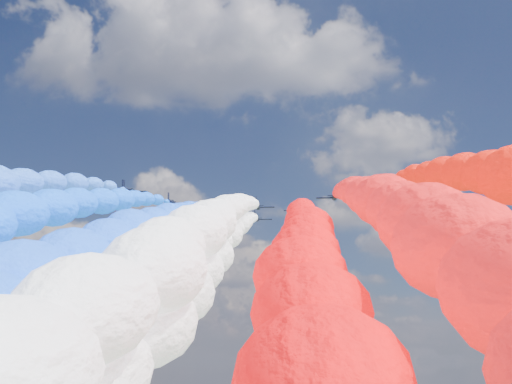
# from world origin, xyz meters

# --- Properties ---
(jet_0) EXTENTS (8.52, 11.48, 4.42)m
(jet_0) POSITION_xyz_m (-26.30, -5.86, 95.21)
(jet_0) COLOR black
(jet_1) EXTENTS (8.84, 11.71, 4.42)m
(jet_1) POSITION_xyz_m (-19.43, 4.64, 95.21)
(jet_1) COLOR black
(trail_1) EXTENTS (6.80, 120.40, 41.53)m
(trail_1) POSITION_xyz_m (-19.43, -56.74, 76.98)
(trail_1) COLOR #0F56FD
(jet_2) EXTENTS (8.54, 11.50, 4.42)m
(jet_2) POSITION_xyz_m (-9.31, 13.65, 95.21)
(jet_2) COLOR black
(trail_2) EXTENTS (6.80, 120.40, 41.53)m
(trail_2) POSITION_xyz_m (-9.31, -47.72, 76.98)
(trail_2) COLOR blue
(jet_3) EXTENTS (8.34, 11.36, 4.42)m
(jet_3) POSITION_xyz_m (-0.12, 9.52, 95.21)
(jet_3) COLOR black
(trail_3) EXTENTS (6.80, 120.40, 41.53)m
(trail_3) POSITION_xyz_m (-0.12, -51.85, 76.98)
(trail_3) COLOR white
(jet_4) EXTENTS (8.21, 11.26, 4.42)m
(jet_4) POSITION_xyz_m (-1.28, 22.26, 95.21)
(jet_4) COLOR black
(trail_4) EXTENTS (6.80, 120.40, 41.53)m
(trail_4) POSITION_xyz_m (-1.28, -39.12, 76.98)
(trail_4) COLOR silver
(jet_5) EXTENTS (8.82, 11.69, 4.42)m
(jet_5) POSITION_xyz_m (10.08, 13.39, 95.21)
(jet_5) COLOR black
(trail_5) EXTENTS (6.80, 120.40, 41.53)m
(trail_5) POSITION_xyz_m (10.08, -47.98, 76.98)
(trail_5) COLOR red
(jet_6) EXTENTS (8.42, 11.41, 4.42)m
(jet_6) POSITION_xyz_m (17.49, 1.93, 95.21)
(jet_6) COLOR black
(trail_6) EXTENTS (6.80, 120.40, 41.53)m
(trail_6) POSITION_xyz_m (17.49, -59.44, 76.98)
(trail_6) COLOR red
(jet_7) EXTENTS (8.43, 11.42, 4.42)m
(jet_7) POSITION_xyz_m (27.52, -6.16, 95.21)
(jet_7) COLOR black
(trail_7) EXTENTS (6.80, 120.40, 41.53)m
(trail_7) POSITION_xyz_m (27.52, -67.53, 76.98)
(trail_7) COLOR red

